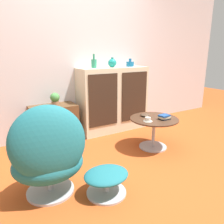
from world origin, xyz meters
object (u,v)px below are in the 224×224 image
tv_console (54,124)px  book_stack (164,117)px  vase_leftmost (94,63)px  potted_plant (55,99)px  sideboard (113,99)px  teacup (148,120)px  vase_inner_right (130,64)px  ottoman (106,178)px  bowl (145,115)px  egg_chair (48,154)px  coffee_table (154,127)px  vase_inner_left (112,63)px

tv_console → book_stack: size_ratio=4.41×
vase_leftmost → potted_plant: 0.81m
tv_console → sideboard: bearing=-1.1°
potted_plant → teacup: size_ratio=1.55×
sideboard → teacup: bearing=-94.5°
tv_console → vase_inner_right: size_ratio=4.99×
tv_console → ottoman: size_ratio=1.53×
potted_plant → book_stack: bearing=-42.5°
ottoman → vase_inner_right: vase_inner_right is taller
tv_console → potted_plant: size_ratio=3.55×
bowl → book_stack: bearing=-62.6°
teacup → bowl: (0.13, 0.21, -0.00)m
egg_chair → bowl: (1.51, 0.47, 0.02)m
tv_console → ottoman: 1.54m
sideboard → vase_leftmost: bearing=179.4°
coffee_table → vase_inner_left: size_ratio=4.20×
vase_leftmost → vase_inner_left: (0.33, -0.00, -0.00)m
potted_plant → vase_leftmost: bearing=-1.5°
vase_inner_left → ottoman: bearing=-123.2°
vase_inner_right → sideboard: bearing=-179.4°
tv_console → egg_chair: (-0.44, -1.29, 0.15)m
vase_leftmost → ottoman: bearing=-113.4°
egg_chair → potted_plant: bearing=69.8°
vase_inner_right → vase_leftmost: bearing=180.0°
vase_inner_right → book_stack: vase_inner_right is taller
sideboard → ottoman: size_ratio=2.74×
book_stack → sideboard: bearing=99.5°
sideboard → ottoman: (-1.00, -1.51, -0.37)m
tv_console → bowl: bearing=-37.2°
egg_chair → vase_inner_right: bearing=35.0°
coffee_table → teacup: teacup is taller
sideboard → teacup: 1.01m
teacup → bowl: teacup is taller
vase_leftmost → teacup: vase_leftmost is taller
tv_console → teacup: size_ratio=5.51×
teacup → bowl: bearing=58.7°
vase_inner_left → tv_console: bearing=179.1°
bowl → egg_chair: bearing=-162.8°
egg_chair → vase_inner_left: size_ratio=5.79×
egg_chair → ottoman: size_ratio=2.10×
tv_console → vase_inner_right: vase_inner_right is taller
tv_console → coffee_table: (1.12, -0.96, 0.03)m
ottoman → bowl: bearing=34.2°
sideboard → vase_inner_right: (0.34, 0.00, 0.58)m
tv_console → vase_inner_left: (1.02, -0.02, 0.87)m
coffee_table → tv_console: bearing=139.4°
sideboard → tv_console: size_ratio=1.79×
egg_chair → vase_inner_right: (1.81, 1.27, 0.69)m
vase_leftmost → book_stack: bearing=-63.6°
vase_inner_left → teacup: 1.22m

